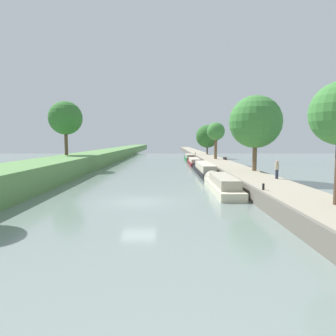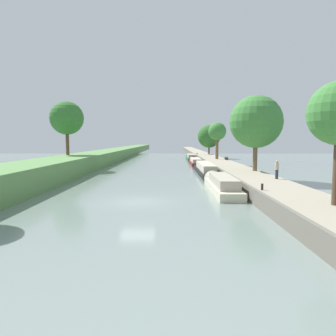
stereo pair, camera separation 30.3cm
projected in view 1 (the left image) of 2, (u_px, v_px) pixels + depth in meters
The scene contains 15 objects.
ground_plane at pixel (139, 202), 22.13m from camera, with size 160.00×160.00×0.00m, color slate.
right_towpath at pixel (283, 195), 22.06m from camera, with size 4.15×260.00×1.07m.
stone_quay at pixel (253, 194), 22.06m from camera, with size 0.25×260.00×1.12m.
narrowboat_cream at pixel (222, 184), 27.26m from camera, with size 1.95×11.00×2.04m.
narrowboat_black at pixel (204, 169), 41.43m from camera, with size 1.96×15.71×2.11m.
narrowboat_maroon at pixel (194, 162), 56.45m from camera, with size 1.95×11.44×1.85m.
narrowboat_green at pixel (190, 158), 68.54m from camera, with size 1.86×10.82×1.93m.
tree_rightbank_midnear at pixel (256, 122), 33.59m from camera, with size 5.82×5.82×8.36m.
tree_rightbank_midfar at pixel (216, 132), 54.99m from camera, with size 3.26×3.26×6.65m.
tree_rightbank_far at pixel (208, 136), 74.43m from camera, with size 5.61×5.61×7.16m.
tree_leftbank_downstream at pixel (66, 118), 45.46m from camera, with size 5.01×5.01×8.07m.
person_walking at pixel (278, 169), 26.87m from camera, with size 0.34×0.34×1.66m.
mooring_bollard_near at pixel (264, 187), 20.89m from camera, with size 0.16×0.16×0.45m.
mooring_bollard_far at pixel (196, 153), 72.93m from camera, with size 0.16×0.16×0.45m.
park_bench at pixel (226, 158), 52.97m from camera, with size 0.44×1.50×0.47m.
Camera 1 is at (2.15, -21.80, 4.51)m, focal length 32.41 mm.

